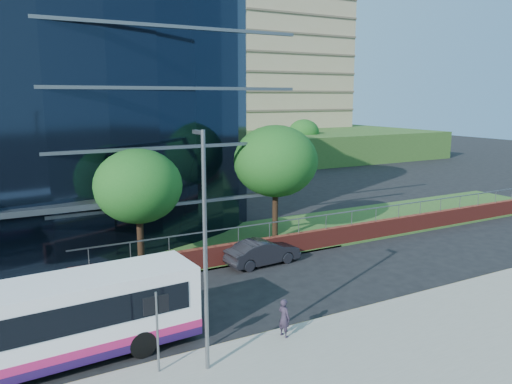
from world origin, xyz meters
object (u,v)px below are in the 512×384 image
tree_far_d (276,161)px  tree_dist_f (304,132)px  city_bus (42,324)px  pedestrian (284,318)px  streetlight_east (205,246)px  parked_car (263,252)px  tree_far_c (138,186)px  street_sign (157,315)px  tree_dist_e (204,135)px

tree_far_d → tree_dist_f: bearing=53.1°
city_bus → pedestrian: size_ratio=7.38×
streetlight_east → city_bus: streetlight_east is taller
parked_car → pedestrian: bearing=151.6°
tree_far_c → tree_far_d: tree_far_d is taller
streetlight_east → city_bus: size_ratio=0.72×
street_sign → tree_dist_f: 56.25m
pedestrian → street_sign: bearing=78.3°
tree_far_c → parked_car: (6.10, -2.50, -3.84)m
street_sign → streetlight_east: bearing=-21.4°
tree_far_c → tree_far_d: (9.00, 1.00, 0.65)m
tree_dist_f → pedestrian: (-30.53, -43.50, -3.31)m
tree_far_d → city_bus: tree_far_d is taller
tree_dist_f → parked_car: tree_dist_f is taller
tree_far_d → tree_dist_e: bearing=75.1°
city_bus → parked_car: 13.16m
parked_car → city_bus: bearing=111.7°
tree_dist_f → parked_car: size_ratio=1.42×
street_sign → tree_far_d: size_ratio=0.38×
city_bus → street_sign: bearing=-39.5°
tree_far_d → parked_car: tree_far_d is taller
tree_far_c → parked_car: 7.63m
tree_dist_f → city_bus: tree_dist_f is taller
tree_dist_e → streetlight_east: 45.85m
street_sign → parked_car: (8.60, 8.09, -1.45)m
tree_far_c → parked_car: tree_far_c is taller
tree_far_c → parked_car: bearing=-22.3°
tree_far_d → tree_dist_f: size_ratio=1.23×
streetlight_east → city_bus: 6.29m
tree_far_c → tree_dist_f: 46.67m
street_sign → city_bus: 4.07m
streetlight_east → tree_far_c: bearing=84.9°
street_sign → pedestrian: (4.97, 0.09, -1.25)m
streetlight_east → street_sign: bearing=158.6°
street_sign → city_bus: city_bus is taller
tree_far_c → tree_far_d: bearing=6.3°
streetlight_east → pedestrian: 5.00m
tree_dist_f → parked_car: (-26.90, -35.50, -3.51)m
tree_far_c → city_bus: (-5.74, -8.18, -2.96)m
street_sign → tree_dist_e: (19.50, 41.59, 2.39)m
tree_dist_f → parked_car: bearing=-127.2°
tree_far_c → tree_far_d: size_ratio=0.87×
streetlight_east → parked_car: 11.82m
tree_dist_f → parked_car: 44.68m
tree_dist_f → tree_far_c: bearing=-135.0°
tree_far_d → pedestrian: (-6.53, -11.50, -4.29)m
tree_dist_e → parked_car: bearing=-108.0°
tree_far_d → parked_car: bearing=-129.6°
tree_far_d → tree_dist_f: (24.00, 32.00, -0.98)m
pedestrian → parked_car: bearing=-37.1°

